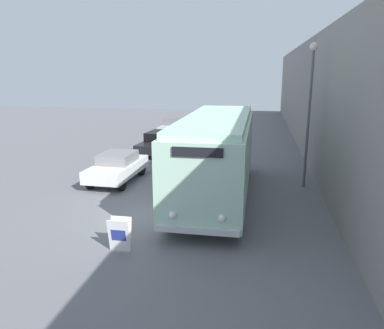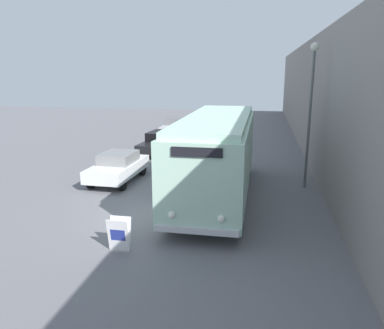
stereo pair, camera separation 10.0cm
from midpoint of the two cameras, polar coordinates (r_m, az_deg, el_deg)
The scene contains 8 objects.
ground_plane at distance 13.97m, azimuth -5.89°, elevation -7.88°, with size 80.00×80.00×0.00m, color slate.
building_wall_right at distance 22.69m, azimuth 17.75°, elevation 9.21°, with size 0.30×60.00×7.14m.
vintage_bus at distance 15.62m, azimuth 3.58°, elevation 1.86°, with size 2.70×10.00×3.45m.
sign_board at distance 11.42m, azimuth -11.20°, elevation -10.53°, with size 0.64×0.38×1.03m.
streetlamp at distance 17.39m, azimuth 17.41°, elevation 9.93°, with size 0.36×0.36×6.40m.
parked_car_near at distance 18.43m, azimuth -11.46°, elevation -0.31°, with size 1.92×4.11×1.41m.
parked_car_mid at distance 24.48m, azimuth -5.08°, elevation 3.36°, with size 2.12×4.62×1.42m.
parked_car_far at distance 31.13m, azimuth -2.78°, elevation 5.77°, with size 1.76×4.65×1.50m.
Camera 1 is at (3.63, -12.46, 5.16)m, focal length 35.00 mm.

